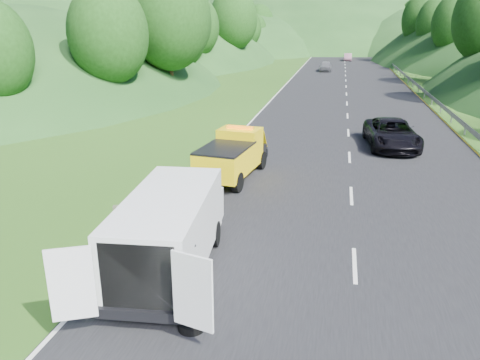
% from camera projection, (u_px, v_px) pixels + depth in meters
% --- Properties ---
extents(ground, '(320.00, 320.00, 0.00)m').
position_uv_depth(ground, '(265.00, 229.00, 16.29)').
color(ground, '#38661E').
rests_on(ground, ground).
extents(road_surface, '(14.00, 200.00, 0.02)m').
position_uv_depth(road_surface, '(346.00, 87.00, 52.81)').
color(road_surface, black).
rests_on(road_surface, ground).
extents(guardrail, '(0.06, 140.00, 1.52)m').
position_uv_depth(guardrail, '(401.00, 76.00, 62.99)').
color(guardrail, gray).
rests_on(guardrail, ground).
extents(tree_line_left, '(14.00, 140.00, 14.00)m').
position_uv_depth(tree_line_left, '(206.00, 68.00, 75.64)').
color(tree_line_left, '#215418').
rests_on(tree_line_left, ground).
extents(hills_backdrop, '(201.00, 288.60, 44.00)m').
position_uv_depth(hills_backdrop, '(356.00, 47.00, 139.99)').
color(hills_backdrop, '#2D5B23').
rests_on(hills_backdrop, ground).
extents(tow_truck, '(2.54, 5.40, 2.23)m').
position_uv_depth(tow_truck, '(233.00, 155.00, 21.41)').
color(tow_truck, black).
rests_on(tow_truck, ground).
extents(white_van, '(3.63, 6.86, 2.36)m').
position_uv_depth(white_van, '(170.00, 228.00, 13.19)').
color(white_van, black).
rests_on(white_van, ground).
extents(woman, '(0.65, 0.73, 1.65)m').
position_uv_depth(woman, '(187.00, 212.00, 17.79)').
color(woman, white).
rests_on(woman, ground).
extents(child, '(0.56, 0.53, 0.91)m').
position_uv_depth(child, '(203.00, 236.00, 15.80)').
color(child, '#CFCC6E').
rests_on(child, ground).
extents(worker, '(1.21, 0.70, 1.86)m').
position_uv_depth(worker, '(185.00, 303.00, 12.02)').
color(worker, black).
rests_on(worker, ground).
extents(suitcase, '(0.42, 0.31, 0.60)m').
position_uv_depth(suitcase, '(119.00, 214.00, 16.86)').
color(suitcase, '#4D4E3A').
rests_on(suitcase, ground).
extents(spare_tire, '(0.64, 0.64, 0.20)m').
position_uv_depth(spare_tire, '(192.00, 329.00, 10.97)').
color(spare_tire, black).
rests_on(spare_tire, ground).
extents(passing_suv, '(3.11, 5.93, 1.59)m').
position_uv_depth(passing_suv, '(390.00, 147.00, 27.03)').
color(passing_suv, black).
rests_on(passing_suv, ground).
extents(dist_car_a, '(1.74, 4.32, 1.47)m').
position_uv_depth(dist_car_a, '(325.00, 71.00, 69.62)').
color(dist_car_a, '#56565C').
rests_on(dist_car_a, ground).
extents(dist_car_b, '(1.42, 4.08, 1.34)m').
position_uv_depth(dist_car_b, '(348.00, 61.00, 89.24)').
color(dist_car_b, '#805569').
rests_on(dist_car_b, ground).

